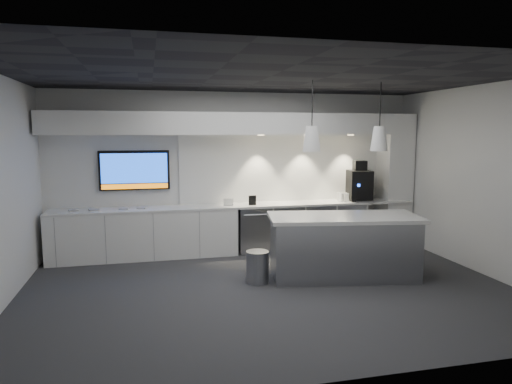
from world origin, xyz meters
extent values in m
plane|color=#313133|center=(0.00, 0.00, 0.00)|extent=(7.00, 7.00, 0.00)
plane|color=black|center=(0.00, 0.00, 3.00)|extent=(7.00, 7.00, 0.00)
plane|color=silver|center=(0.00, 2.50, 1.50)|extent=(7.00, 0.00, 7.00)
plane|color=silver|center=(0.00, -2.50, 1.50)|extent=(7.00, 0.00, 7.00)
plane|color=silver|center=(3.50, 0.00, 1.50)|extent=(0.00, 7.00, 7.00)
cube|color=white|center=(0.00, 2.17, 0.88)|extent=(6.80, 0.65, 0.04)
cube|color=white|center=(-1.75, 2.17, 0.43)|extent=(3.30, 0.63, 0.86)
cube|color=gray|center=(0.25, 2.17, 0.42)|extent=(0.60, 0.61, 0.85)
cube|color=gray|center=(0.88, 2.17, 0.42)|extent=(0.60, 0.61, 0.85)
cube|color=gray|center=(1.51, 2.17, 0.42)|extent=(0.60, 0.61, 0.85)
cube|color=gray|center=(2.14, 2.17, 0.42)|extent=(0.60, 0.61, 0.85)
cube|color=white|center=(1.20, 2.48, 1.55)|extent=(4.60, 0.03, 1.30)
cube|color=white|center=(0.00, 2.20, 2.40)|extent=(6.90, 0.60, 0.40)
cube|color=white|center=(3.20, 2.20, 1.30)|extent=(0.55, 0.55, 2.60)
cube|color=black|center=(-1.90, 2.45, 1.56)|extent=(1.25, 0.06, 0.72)
cube|color=#1342BB|center=(-1.90, 2.42, 1.60)|extent=(1.17, 0.00, 0.54)
cube|color=orange|center=(-1.90, 2.42, 1.27)|extent=(1.17, 0.00, 0.09)
cube|color=gray|center=(1.26, 0.30, 0.46)|extent=(2.31, 1.23, 0.92)
cube|color=white|center=(1.26, 0.30, 0.95)|extent=(2.43, 1.36, 0.05)
cylinder|color=gray|center=(-0.10, 0.34, 0.24)|extent=(0.38, 0.38, 0.48)
cube|color=black|center=(2.43, 2.20, 1.20)|extent=(0.51, 0.55, 0.60)
cube|color=black|center=(2.43, 2.20, 1.59)|extent=(0.27, 0.27, 0.19)
cube|color=gray|center=(2.43, 1.94, 0.92)|extent=(0.35, 0.25, 0.03)
cube|color=black|center=(0.22, 2.08, 0.99)|extent=(0.14, 0.03, 0.18)
cube|color=white|center=(-0.23, 2.08, 0.97)|extent=(0.18, 0.04, 0.14)
cube|color=#A6A6A6|center=(-2.93, 2.13, 0.91)|extent=(0.20, 0.20, 0.02)
cube|color=#A6A6A6|center=(-2.60, 2.12, 0.91)|extent=(0.20, 0.20, 0.02)
cube|color=#A6A6A6|center=(-2.10, 2.12, 0.91)|extent=(0.16, 0.16, 0.02)
cube|color=#A6A6A6|center=(-1.78, 2.16, 0.91)|extent=(0.19, 0.19, 0.02)
cone|color=white|center=(0.71, 0.30, 2.15)|extent=(0.26, 0.26, 0.38)
cylinder|color=black|center=(0.71, 0.30, 2.69)|extent=(0.02, 0.02, 0.70)
cone|color=white|center=(1.81, 0.30, 2.15)|extent=(0.26, 0.26, 0.38)
cylinder|color=black|center=(1.81, 0.30, 2.69)|extent=(0.02, 0.02, 0.70)
camera|label=1|loc=(-1.65, -6.11, 2.25)|focal=32.00mm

